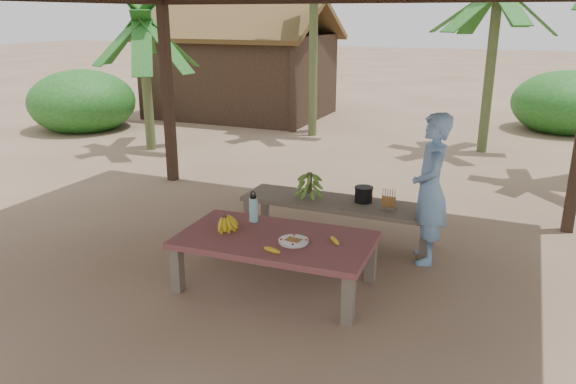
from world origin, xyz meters
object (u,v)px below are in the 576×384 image
at_px(water_flask, 253,209).
at_px(woman, 430,189).
at_px(bench, 338,206).
at_px(plate, 293,241).
at_px(cooking_pot, 364,195).
at_px(work_table, 276,244).
at_px(ripe_banana_bunch, 224,222).

height_order(water_flask, woman, woman).
height_order(bench, plate, plate).
relative_size(bench, woman, 1.40).
distance_m(water_flask, cooking_pot, 1.42).
relative_size(work_table, cooking_pot, 9.16).
bearing_deg(ripe_banana_bunch, cooking_pot, 56.57).
distance_m(work_table, ripe_banana_bunch, 0.56).
height_order(water_flask, cooking_pot, water_flask).
height_order(work_table, ripe_banana_bunch, ripe_banana_bunch).
xyz_separation_m(plate, woman, (1.00, 1.22, 0.27)).
xyz_separation_m(ripe_banana_bunch, water_flask, (0.16, 0.31, 0.06)).
relative_size(plate, woman, 0.18).
bearing_deg(work_table, ripe_banana_bunch, 178.70).
xyz_separation_m(water_flask, cooking_pot, (0.81, 1.17, -0.10)).
xyz_separation_m(work_table, ripe_banana_bunch, (-0.54, -0.01, 0.14)).
height_order(plate, water_flask, water_flask).
bearing_deg(cooking_pot, plate, -98.39).
xyz_separation_m(ripe_banana_bunch, plate, (0.75, -0.06, -0.06)).
bearing_deg(cooking_pot, woman, -21.81).
xyz_separation_m(bench, cooking_pot, (0.27, 0.09, 0.14)).
height_order(work_table, bench, work_table).
bearing_deg(work_table, bench, 81.08).
xyz_separation_m(cooking_pot, woman, (0.78, -0.31, 0.25)).
distance_m(plate, water_flask, 0.70).
relative_size(work_table, woman, 1.17).
bearing_deg(woman, plate, -54.12).
bearing_deg(work_table, woman, 41.36).
height_order(work_table, water_flask, water_flask).
xyz_separation_m(work_table, water_flask, (-0.37, 0.30, 0.20)).
distance_m(ripe_banana_bunch, water_flask, 0.35).
relative_size(plate, water_flask, 0.87).
distance_m(plate, cooking_pot, 1.55).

